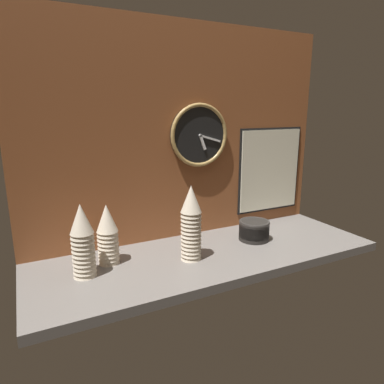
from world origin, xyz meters
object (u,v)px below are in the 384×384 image
object	(u,v)px
cup_stack_left	(108,234)
bowl_stack_right	(254,230)
cup_stack_far_left	(83,241)
wall_clock	(199,135)
cup_stack_center	(191,223)
menu_board	(270,170)

from	to	relation	value
cup_stack_left	bowl_stack_right	bearing A→B (deg)	-4.88
cup_stack_far_left	bowl_stack_right	world-z (taller)	cup_stack_far_left
bowl_stack_right	cup_stack_far_left	bearing A→B (deg)	-179.11
wall_clock	cup_stack_center	bearing A→B (deg)	-124.11
cup_stack_center	cup_stack_left	bearing A→B (deg)	159.86
cup_stack_left	menu_board	size ratio (longest dim) A/B	0.55
bowl_stack_right	cup_stack_left	bearing A→B (deg)	175.12
cup_stack_far_left	wall_clock	size ratio (longest dim) A/B	0.95
cup_stack_far_left	wall_clock	xyz separation A→B (cm)	(62.77, 21.88, 36.85)
bowl_stack_right	wall_clock	xyz separation A→B (cm)	(-20.58, 20.58, 46.46)
cup_stack_far_left	cup_stack_center	size ratio (longest dim) A/B	0.89
bowl_stack_right	wall_clock	world-z (taller)	wall_clock
cup_stack_far_left	wall_clock	bearing A→B (deg)	19.21
cup_stack_left	cup_stack_center	bearing A→B (deg)	-20.14
cup_stack_far_left	wall_clock	world-z (taller)	wall_clock
menu_board	cup_stack_left	bearing A→B (deg)	-171.10
cup_stack_left	bowl_stack_right	world-z (taller)	cup_stack_left
cup_stack_far_left	wall_clock	distance (cm)	76.01
bowl_stack_right	menu_board	world-z (taller)	menu_board
cup_stack_left	wall_clock	distance (cm)	65.93
cup_stack_center	bowl_stack_right	bearing A→B (deg)	8.95
cup_stack_center	menu_board	bearing A→B (deg)	23.14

